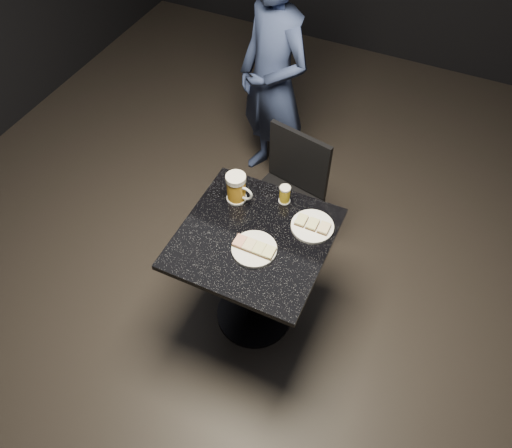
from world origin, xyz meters
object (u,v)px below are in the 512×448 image
object	(u,v)px
plate_small	(312,226)
patron	(273,83)
table	(254,265)
plate_large	(254,249)
beer_mug	(237,188)
chair	(286,193)
beer_tumbler	(285,194)

from	to	relation	value
plate_small	patron	world-z (taller)	patron
plate_small	table	distance (m)	0.38
plate_large	plate_small	size ratio (longest dim) A/B	1.02
plate_large	beer_mug	size ratio (longest dim) A/B	1.34
beer_mug	chair	distance (m)	0.51
plate_large	plate_small	bearing A→B (deg)	50.82
beer_tumbler	patron	bearing A→B (deg)	117.18
plate_small	table	bearing A→B (deg)	-143.77
plate_large	chair	bearing A→B (deg)	97.90
plate_large	table	size ratio (longest dim) A/B	0.28
plate_large	beer_mug	world-z (taller)	beer_mug
patron	chair	distance (m)	0.73
plate_small	beer_tumbler	bearing A→B (deg)	152.06
plate_large	beer_tumbler	world-z (taller)	beer_tumbler
patron	table	xyz separation A→B (m)	(0.39, -1.12, -0.27)
table	beer_mug	xyz separation A→B (m)	(-0.18, 0.18, 0.32)
plate_small	table	world-z (taller)	plate_small
table	beer_mug	size ratio (longest dim) A/B	4.75
plate_large	plate_small	world-z (taller)	same
patron	plate_large	bearing A→B (deg)	-41.52
plate_small	chair	world-z (taller)	chair
plate_large	table	bearing A→B (deg)	115.17
plate_small	patron	bearing A→B (deg)	123.33
beer_mug	chair	bearing A→B (deg)	70.43
plate_large	patron	bearing A→B (deg)	109.80
patron	beer_mug	xyz separation A→B (m)	(0.21, -0.94, 0.05)
chair	plate_small	bearing A→B (deg)	-53.10
plate_small	beer_mug	size ratio (longest dim) A/B	1.31
patron	beer_tumbler	bearing A→B (deg)	-34.14
table	patron	bearing A→B (deg)	109.44
plate_large	patron	size ratio (longest dim) A/B	0.14
beer_mug	patron	bearing A→B (deg)	102.89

